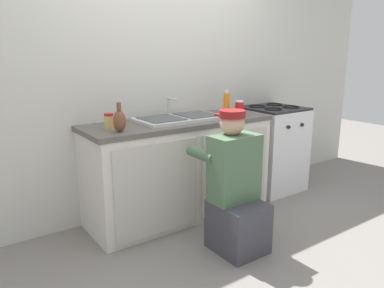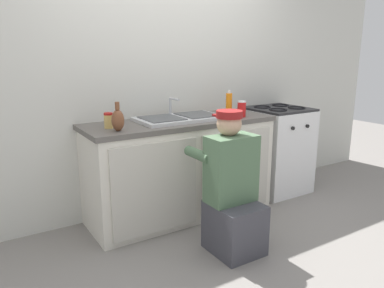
# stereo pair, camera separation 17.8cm
# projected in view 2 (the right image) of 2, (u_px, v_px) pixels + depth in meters

# --- Properties ---
(ground_plane) EXTENTS (12.00, 12.00, 0.00)m
(ground_plane) POSITION_uv_depth(u_px,v_px,m) (198.00, 225.00, 3.39)
(ground_plane) COLOR gray
(back_wall) EXTENTS (6.00, 0.10, 2.50)m
(back_wall) POSITION_uv_depth(u_px,v_px,m) (162.00, 81.00, 3.62)
(back_wall) COLOR silver
(back_wall) RESTS_ON ground_plane
(counter_cabinet) EXTENTS (1.75, 0.62, 0.88)m
(counter_cabinet) POSITION_uv_depth(u_px,v_px,m) (181.00, 171.00, 3.52)
(counter_cabinet) COLOR silver
(counter_cabinet) RESTS_ON ground_plane
(countertop) EXTENTS (1.79, 0.62, 0.04)m
(countertop) POSITION_uv_depth(u_px,v_px,m) (180.00, 122.00, 3.42)
(countertop) COLOR #5B5651
(countertop) RESTS_ON counter_cabinet
(sink_double_basin) EXTENTS (0.80, 0.44, 0.19)m
(sink_double_basin) POSITION_uv_depth(u_px,v_px,m) (180.00, 118.00, 3.41)
(sink_double_basin) COLOR silver
(sink_double_basin) RESTS_ON countertop
(stove_range) EXTENTS (0.61, 0.62, 0.95)m
(stove_range) POSITION_uv_depth(u_px,v_px,m) (277.00, 149.00, 4.16)
(stove_range) COLOR white
(stove_range) RESTS_ON ground_plane
(plumber_person) EXTENTS (0.42, 0.61, 1.10)m
(plumber_person) POSITION_uv_depth(u_px,v_px,m) (232.00, 194.00, 2.88)
(plumber_person) COLOR #3F3F47
(plumber_person) RESTS_ON ground_plane
(vase_decorative) EXTENTS (0.10, 0.10, 0.23)m
(vase_decorative) POSITION_uv_depth(u_px,v_px,m) (118.00, 120.00, 2.92)
(vase_decorative) COLOR brown
(vase_decorative) RESTS_ON countertop
(condiment_jar) EXTENTS (0.07, 0.07, 0.13)m
(condiment_jar) POSITION_uv_depth(u_px,v_px,m) (108.00, 120.00, 3.03)
(condiment_jar) COLOR #DBB760
(condiment_jar) RESTS_ON countertop
(spice_bottle_pepper) EXTENTS (0.04, 0.04, 0.11)m
(spice_bottle_pepper) POSITION_uv_depth(u_px,v_px,m) (241.00, 109.00, 3.73)
(spice_bottle_pepper) COLOR #513823
(spice_bottle_pepper) RESTS_ON countertop
(soda_cup_red) EXTENTS (0.08, 0.08, 0.15)m
(soda_cup_red) POSITION_uv_depth(u_px,v_px,m) (242.00, 109.00, 3.56)
(soda_cup_red) COLOR red
(soda_cup_red) RESTS_ON countertop
(soap_bottle_orange) EXTENTS (0.06, 0.06, 0.25)m
(soap_bottle_orange) POSITION_uv_depth(u_px,v_px,m) (229.00, 104.00, 3.60)
(soap_bottle_orange) COLOR orange
(soap_bottle_orange) RESTS_ON countertop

